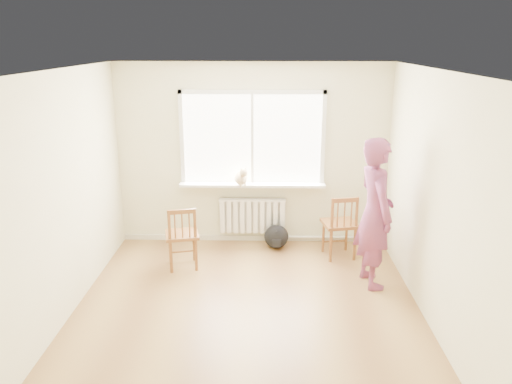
# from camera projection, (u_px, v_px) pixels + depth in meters

# --- Properties ---
(floor) EXTENTS (4.50, 4.50, 0.00)m
(floor) POSITION_uv_depth(u_px,v_px,m) (247.00, 317.00, 5.62)
(floor) COLOR #A27842
(floor) RESTS_ON ground
(ceiling) EXTENTS (4.50, 4.50, 0.00)m
(ceiling) POSITION_uv_depth(u_px,v_px,m) (245.00, 71.00, 4.83)
(ceiling) COLOR white
(ceiling) RESTS_ON back_wall
(back_wall) EXTENTS (4.00, 0.01, 2.70)m
(back_wall) POSITION_uv_depth(u_px,v_px,m) (252.00, 155.00, 7.38)
(back_wall) COLOR beige
(back_wall) RESTS_ON ground
(window) EXTENTS (2.12, 0.05, 1.42)m
(window) POSITION_uv_depth(u_px,v_px,m) (252.00, 135.00, 7.26)
(window) COLOR white
(window) RESTS_ON back_wall
(windowsill) EXTENTS (2.15, 0.22, 0.04)m
(windowsill) POSITION_uv_depth(u_px,v_px,m) (252.00, 185.00, 7.39)
(windowsill) COLOR white
(windowsill) RESTS_ON back_wall
(radiator) EXTENTS (1.00, 0.12, 0.55)m
(radiator) POSITION_uv_depth(u_px,v_px,m) (252.00, 215.00, 7.56)
(radiator) COLOR white
(radiator) RESTS_ON back_wall
(heating_pipe) EXTENTS (1.40, 0.04, 0.04)m
(heating_pipe) POSITION_uv_depth(u_px,v_px,m) (334.00, 237.00, 7.66)
(heating_pipe) COLOR silver
(heating_pipe) RESTS_ON back_wall
(baseboard) EXTENTS (4.00, 0.03, 0.08)m
(baseboard) POSITION_uv_depth(u_px,v_px,m) (253.00, 238.00, 7.75)
(baseboard) COLOR beige
(baseboard) RESTS_ON ground
(chair_left) EXTENTS (0.52, 0.50, 0.88)m
(chair_left) POSITION_uv_depth(u_px,v_px,m) (182.00, 237.00, 6.70)
(chair_left) COLOR brown
(chair_left) RESTS_ON floor
(chair_right) EXTENTS (0.54, 0.52, 0.93)m
(chair_right) POSITION_uv_depth(u_px,v_px,m) (341.00, 226.00, 7.02)
(chair_right) COLOR brown
(chair_right) RESTS_ON floor
(person) EXTENTS (0.57, 0.76, 1.89)m
(person) POSITION_uv_depth(u_px,v_px,m) (375.00, 213.00, 6.13)
(person) COLOR #B43C5A
(person) RESTS_ON floor
(cat) EXTENTS (0.28, 0.43, 0.30)m
(cat) POSITION_uv_depth(u_px,v_px,m) (241.00, 177.00, 7.27)
(cat) COLOR beige
(cat) RESTS_ON windowsill
(backpack) EXTENTS (0.41, 0.33, 0.36)m
(backpack) POSITION_uv_depth(u_px,v_px,m) (276.00, 237.00, 7.42)
(backpack) COLOR black
(backpack) RESTS_ON floor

